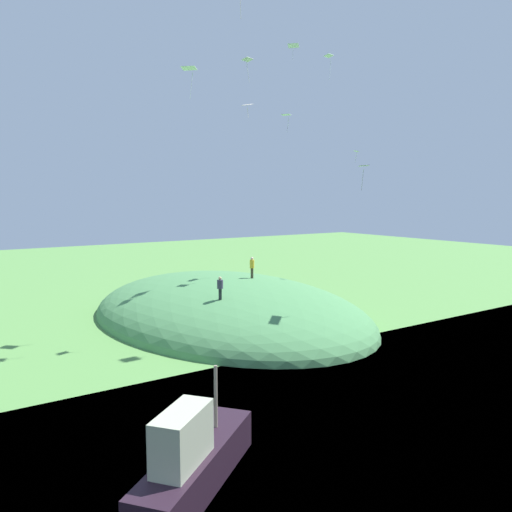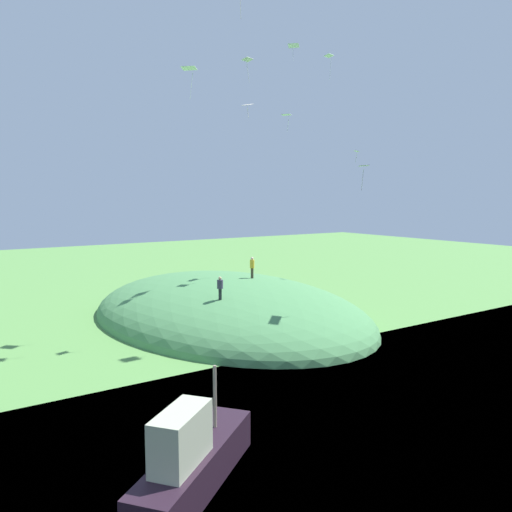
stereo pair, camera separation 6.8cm
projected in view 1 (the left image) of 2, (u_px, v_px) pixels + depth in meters
ground_plane at (303, 329)px, 41.22m from camera, size 160.00×160.00×0.00m
grass_hill at (226, 317)px, 45.31m from camera, size 30.47×20.80×7.12m
boat_on_lake at (193, 461)px, 18.40m from camera, size 5.87×6.87×3.96m
person_near_shore at (252, 265)px, 44.30m from camera, size 0.55×0.55×1.83m
person_watching_kites at (220, 285)px, 37.73m from camera, size 0.45×0.45×1.69m
kite_0 at (329, 57)px, 46.98m from camera, size 0.80×0.99×2.22m
kite_1 at (189, 70)px, 39.27m from camera, size 1.34×1.34×2.33m
kite_3 at (247, 61)px, 37.91m from camera, size 0.78×0.94×1.75m
kite_4 at (364, 167)px, 36.15m from camera, size 1.24×1.20×1.74m
kite_5 at (293, 46)px, 45.54m from camera, size 1.14×1.12×1.41m
kite_7 at (356, 152)px, 48.31m from camera, size 0.74×0.68×1.08m
kite_8 at (247, 105)px, 44.14m from camera, size 1.04×0.91×1.20m
kite_9 at (286, 116)px, 44.45m from camera, size 0.99×0.89×1.50m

